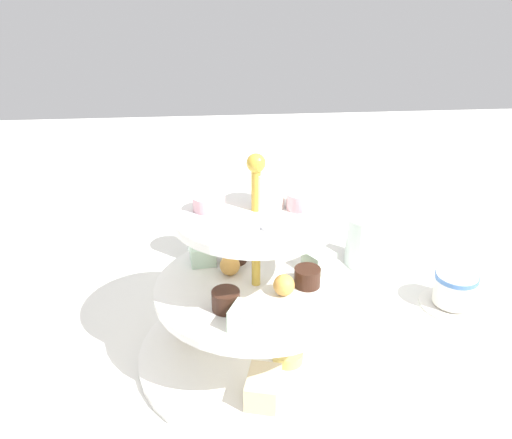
# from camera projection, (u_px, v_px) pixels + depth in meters

# --- Properties ---
(ground_plane) EXTENTS (2.40, 2.40, 0.00)m
(ground_plane) POSITION_uv_depth(u_px,v_px,m) (256.00, 355.00, 0.63)
(ground_plane) COLOR silver
(tiered_serving_stand) EXTENTS (0.28, 0.28, 0.26)m
(tiered_serving_stand) POSITION_uv_depth(u_px,v_px,m) (257.00, 301.00, 0.60)
(tiered_serving_stand) COLOR white
(tiered_serving_stand) RESTS_ON ground_plane
(water_glass_short_left) EXTENTS (0.06, 0.06, 0.08)m
(water_glass_short_left) POSITION_uv_depth(u_px,v_px,m) (366.00, 241.00, 0.81)
(water_glass_short_left) COLOR silver
(water_glass_short_left) RESTS_ON ground_plane
(teacup_with_saucer) EXTENTS (0.09, 0.09, 0.05)m
(teacup_with_saucer) POSITION_uv_depth(u_px,v_px,m) (454.00, 291.00, 0.71)
(teacup_with_saucer) COLOR white
(teacup_with_saucer) RESTS_ON ground_plane
(water_glass_mid_back) EXTENTS (0.06, 0.06, 0.09)m
(water_glass_mid_back) POSITION_uv_depth(u_px,v_px,m) (205.00, 233.00, 0.83)
(water_glass_mid_back) COLOR silver
(water_glass_mid_back) RESTS_ON ground_plane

